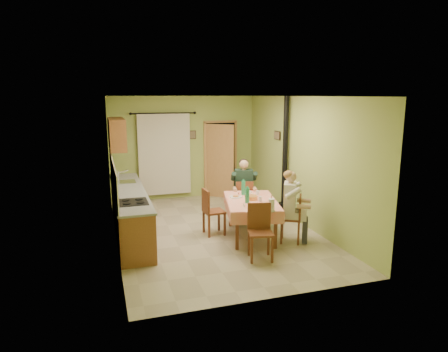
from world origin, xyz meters
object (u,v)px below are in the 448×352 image
object	(u,v)px
man_right	(291,198)
stove_flue	(284,173)
chair_near	(260,243)
chair_left	(213,221)
chair_far	(244,208)
dining_table	(251,218)
man_far	(244,183)
chair_right	(291,228)

from	to	relation	value
man_right	stove_flue	distance (m)	1.79
chair_near	chair_left	world-z (taller)	chair_near
chair_far	chair_near	bearing A→B (deg)	-88.51
chair_near	stove_flue	distance (m)	2.83
man_right	stove_flue	size ratio (longest dim) A/B	0.50
chair_near	man_right	world-z (taller)	man_right
dining_table	stove_flue	bearing A→B (deg)	55.09
chair_left	man_far	size ratio (longest dim) A/B	0.69
chair_far	chair_left	size ratio (longest dim) A/B	0.99
chair_far	man_far	size ratio (longest dim) A/B	0.68
chair_near	man_far	xyz separation A→B (m)	(0.48, 2.15, 0.59)
dining_table	chair_right	xyz separation A→B (m)	(0.63, -0.52, -0.09)
chair_near	man_right	distance (m)	1.22
man_right	man_far	bearing A→B (deg)	43.35
dining_table	chair_right	world-z (taller)	chair_right
man_far	stove_flue	distance (m)	1.07
chair_near	chair_right	distance (m)	1.07
chair_far	chair_near	distance (m)	2.19
dining_table	man_far	distance (m)	1.17
dining_table	chair_far	distance (m)	1.05
man_right	dining_table	bearing A→B (deg)	79.21
chair_right	man_far	world-z (taller)	man_far
man_far	chair_far	bearing A→B (deg)	-90.00
chair_far	man_far	world-z (taller)	man_far
dining_table	chair_left	size ratio (longest dim) A/B	1.91
man_far	man_right	xyz separation A→B (m)	(0.40, -1.55, 0.00)
chair_left	man_right	size ratio (longest dim) A/B	0.69
chair_left	stove_flue	world-z (taller)	stove_flue
chair_far	chair_left	distance (m)	1.13
dining_table	stove_flue	xyz separation A→B (m)	(1.28, 1.15, 0.64)
dining_table	chair_near	size ratio (longest dim) A/B	1.88
dining_table	chair_far	size ratio (longest dim) A/B	1.93
chair_left	man_far	world-z (taller)	man_far
chair_far	chair_near	size ratio (longest dim) A/B	0.97
chair_right	chair_near	bearing A→B (deg)	152.27
man_far	dining_table	bearing A→B (deg)	-87.86
chair_near	chair_left	bearing A→B (deg)	-60.78
chair_near	man_far	bearing A→B (deg)	-89.70
chair_near	chair_left	size ratio (longest dim) A/B	1.01
chair_far	man_right	xyz separation A→B (m)	(0.40, -1.54, 0.59)
man_far	chair_left	bearing A→B (deg)	-129.25
dining_table	chair_far	world-z (taller)	chair_far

